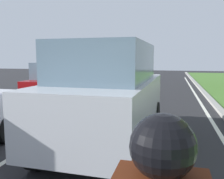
# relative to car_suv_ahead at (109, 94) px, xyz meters

# --- Properties ---
(ground_plane) EXTENTS (60.00, 60.00, 0.00)m
(ground_plane) POSITION_rel_car_suv_ahead_xyz_m (-0.99, 4.67, -1.17)
(ground_plane) COLOR #262628
(lane_line_center) EXTENTS (0.12, 32.00, 0.01)m
(lane_line_center) POSITION_rel_car_suv_ahead_xyz_m (-1.69, 4.67, -1.16)
(lane_line_center) COLOR silver
(lane_line_center) RESTS_ON ground
(lane_line_right_edge) EXTENTS (0.12, 32.00, 0.01)m
(lane_line_right_edge) POSITION_rel_car_suv_ahead_xyz_m (2.61, 4.67, -1.16)
(lane_line_right_edge) COLOR silver
(lane_line_right_edge) RESTS_ON ground
(curb_right) EXTENTS (0.24, 48.00, 0.12)m
(curb_right) POSITION_rel_car_suv_ahead_xyz_m (3.11, 4.67, -1.11)
(curb_right) COLOR #9E9B93
(curb_right) RESTS_ON ground
(car_suv_ahead) EXTENTS (2.07, 4.55, 2.28)m
(car_suv_ahead) POSITION_rel_car_suv_ahead_xyz_m (0.00, 0.00, 0.00)
(car_suv_ahead) COLOR #B7BABF
(car_suv_ahead) RESTS_ON ground
(car_hatchback_far) EXTENTS (1.75, 3.71, 1.78)m
(car_hatchback_far) POSITION_rel_car_suv_ahead_xyz_m (-3.38, 4.49, -0.28)
(car_hatchback_far) COLOR maroon
(car_hatchback_far) RESTS_ON ground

